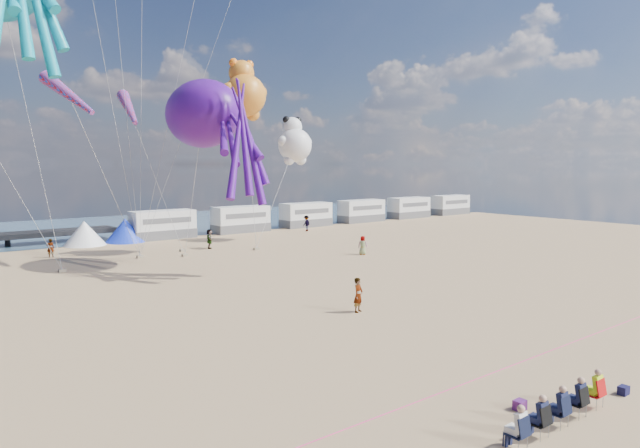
{
  "coord_description": "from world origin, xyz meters",
  "views": [
    {
      "loc": [
        -18.28,
        -17.2,
        7.86
      ],
      "look_at": [
        0.19,
        6.0,
        4.74
      ],
      "focal_mm": 32.0,
      "sensor_mm": 36.0,
      "label": 1
    }
  ],
  "objects_px": {
    "motorhome_2": "(306,215)",
    "motorhome_4": "(409,208)",
    "sandbag_b": "(185,255)",
    "tent_blue": "(125,230)",
    "sandbag_e": "(140,257)",
    "motorhome_1": "(241,219)",
    "beachgoer_2": "(306,223)",
    "sandbag_d": "(183,250)",
    "beachgoer_4": "(210,239)",
    "tent_white": "(84,233)",
    "beachgoer_5": "(50,248)",
    "cooler_navy": "(624,390)",
    "beachgoer_0": "(363,245)",
    "windsock_right": "(68,94)",
    "windsock_mid": "(129,108)",
    "sandbag_a": "(62,271)",
    "motorhome_5": "(450,205)",
    "kite_panda": "(295,145)",
    "motorhome_0": "(163,225)",
    "kite_octopus_purple": "(203,114)",
    "cooler_purple": "(520,405)",
    "sandbag_c": "(256,249)",
    "motorhome_3": "(361,211)",
    "standing_person": "(358,295)",
    "kite_teddy_orange": "(245,95)",
    "spectator_row": "(558,406)"
  },
  "relations": [
    {
      "from": "motorhome_2",
      "to": "motorhome_4",
      "type": "height_order",
      "value": "same"
    },
    {
      "from": "motorhome_4",
      "to": "sandbag_b",
      "type": "xyz_separation_m",
      "value": [
        -41.3,
        -12.3,
        -1.39
      ]
    },
    {
      "from": "tent_blue",
      "to": "sandbag_e",
      "type": "distance_m",
      "value": 11.09
    },
    {
      "from": "motorhome_1",
      "to": "beachgoer_2",
      "type": "height_order",
      "value": "motorhome_1"
    },
    {
      "from": "sandbag_d",
      "to": "tent_blue",
      "type": "bearing_deg",
      "value": 100.17
    },
    {
      "from": "motorhome_2",
      "to": "beachgoer_4",
      "type": "height_order",
      "value": "motorhome_2"
    },
    {
      "from": "sandbag_d",
      "to": "sandbag_e",
      "type": "bearing_deg",
      "value": -165.77
    },
    {
      "from": "tent_white",
      "to": "beachgoer_5",
      "type": "height_order",
      "value": "tent_white"
    },
    {
      "from": "beachgoer_5",
      "to": "sandbag_e",
      "type": "relative_size",
      "value": 3.2
    },
    {
      "from": "cooler_navy",
      "to": "tent_white",
      "type": "bearing_deg",
      "value": 94.18
    },
    {
      "from": "beachgoer_0",
      "to": "windsock_right",
      "type": "distance_m",
      "value": 26.16
    },
    {
      "from": "windsock_mid",
      "to": "sandbag_b",
      "type": "bearing_deg",
      "value": -4.68
    },
    {
      "from": "beachgoer_4",
      "to": "sandbag_a",
      "type": "xyz_separation_m",
      "value": [
        -13.95,
        -3.77,
        -0.81
      ]
    },
    {
      "from": "sandbag_a",
      "to": "windsock_right",
      "type": "bearing_deg",
      "value": -97.24
    },
    {
      "from": "motorhome_2",
      "to": "motorhome_5",
      "type": "relative_size",
      "value": 1.0
    },
    {
      "from": "motorhome_2",
      "to": "sandbag_d",
      "type": "xyz_separation_m",
      "value": [
        -21.28,
        -9.61,
        -1.39
      ]
    },
    {
      "from": "motorhome_1",
      "to": "sandbag_a",
      "type": "distance_m",
      "value": 26.54
    },
    {
      "from": "motorhome_4",
      "to": "sandbag_e",
      "type": "xyz_separation_m",
      "value": [
        -44.65,
        -10.72,
        -1.39
      ]
    },
    {
      "from": "motorhome_4",
      "to": "beachgoer_5",
      "type": "distance_m",
      "value": 50.73
    },
    {
      "from": "sandbag_b",
      "to": "kite_panda",
      "type": "relative_size",
      "value": 0.08
    },
    {
      "from": "tent_blue",
      "to": "beachgoer_0",
      "type": "distance_m",
      "value": 24.88
    },
    {
      "from": "motorhome_1",
      "to": "motorhome_4",
      "type": "distance_m",
      "value": 28.5
    },
    {
      "from": "motorhome_0",
      "to": "kite_octopus_purple",
      "type": "relative_size",
      "value": 0.56
    },
    {
      "from": "motorhome_2",
      "to": "beachgoer_0",
      "type": "relative_size",
      "value": 4.02
    },
    {
      "from": "cooler_purple",
      "to": "sandbag_c",
      "type": "height_order",
      "value": "cooler_purple"
    },
    {
      "from": "motorhome_3",
      "to": "sandbag_b",
      "type": "xyz_separation_m",
      "value": [
        -31.8,
        -12.3,
        -1.39
      ]
    },
    {
      "from": "motorhome_4",
      "to": "kite_panda",
      "type": "distance_m",
      "value": 29.96
    },
    {
      "from": "beachgoer_4",
      "to": "sandbag_a",
      "type": "relative_size",
      "value": 3.67
    },
    {
      "from": "motorhome_3",
      "to": "standing_person",
      "type": "height_order",
      "value": "motorhome_3"
    },
    {
      "from": "motorhome_4",
      "to": "kite_teddy_orange",
      "type": "bearing_deg",
      "value": -159.82
    },
    {
      "from": "kite_octopus_purple",
      "to": "motorhome_2",
      "type": "bearing_deg",
      "value": 41.92
    },
    {
      "from": "spectator_row",
      "to": "standing_person",
      "type": "relative_size",
      "value": 3.29
    },
    {
      "from": "standing_person",
      "to": "beachgoer_2",
      "type": "xyz_separation_m",
      "value": [
        20.14,
        31.15,
        0.0
      ]
    },
    {
      "from": "sandbag_b",
      "to": "sandbag_a",
      "type": "bearing_deg",
      "value": -174.55
    },
    {
      "from": "kite_teddy_orange",
      "to": "tent_white",
      "type": "bearing_deg",
      "value": 134.78
    },
    {
      "from": "tent_blue",
      "to": "kite_panda",
      "type": "height_order",
      "value": "kite_panda"
    },
    {
      "from": "motorhome_5",
      "to": "sandbag_c",
      "type": "height_order",
      "value": "motorhome_5"
    },
    {
      "from": "windsock_right",
      "to": "motorhome_1",
      "type": "bearing_deg",
      "value": 21.64
    },
    {
      "from": "cooler_purple",
      "to": "beachgoer_4",
      "type": "height_order",
      "value": "beachgoer_4"
    },
    {
      "from": "motorhome_2",
      "to": "motorhome_5",
      "type": "xyz_separation_m",
      "value": [
        28.5,
        0.0,
        0.0
      ]
    },
    {
      "from": "motorhome_4",
      "to": "beachgoer_0",
      "type": "relative_size",
      "value": 4.02
    },
    {
      "from": "cooler_navy",
      "to": "cooler_purple",
      "type": "bearing_deg",
      "value": 158.44
    },
    {
      "from": "motorhome_4",
      "to": "tent_blue",
      "type": "relative_size",
      "value": 1.65
    },
    {
      "from": "standing_person",
      "to": "sandbag_a",
      "type": "bearing_deg",
      "value": 92.09
    },
    {
      "from": "standing_person",
      "to": "beachgoer_0",
      "type": "bearing_deg",
      "value": 25.59
    },
    {
      "from": "beachgoer_0",
      "to": "sandbag_e",
      "type": "bearing_deg",
      "value": 19.91
    },
    {
      "from": "beachgoer_2",
      "to": "windsock_mid",
      "type": "height_order",
      "value": "windsock_mid"
    },
    {
      "from": "beachgoer_5",
      "to": "kite_octopus_purple",
      "type": "relative_size",
      "value": 0.13
    },
    {
      "from": "tent_white",
      "to": "cooler_purple",
      "type": "bearing_deg",
      "value": -90.36
    },
    {
      "from": "spectator_row",
      "to": "sandbag_d",
      "type": "relative_size",
      "value": 12.2
    }
  ]
}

